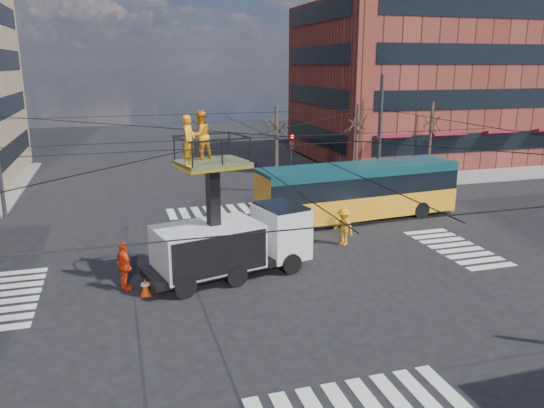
{
  "coord_description": "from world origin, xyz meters",
  "views": [
    {
      "loc": [
        -5.6,
        -20.85,
        8.66
      ],
      "look_at": [
        1.07,
        1.43,
        2.52
      ],
      "focal_mm": 35.0,
      "sensor_mm": 36.0,
      "label": 1
    }
  ],
  "objects_px": {
    "utility_truck": "(231,225)",
    "worker_ground": "(124,266)",
    "city_bus": "(358,190)",
    "flagger": "(344,227)",
    "traffic_cone": "(145,287)"
  },
  "relations": [
    {
      "from": "city_bus",
      "to": "worker_ground",
      "type": "bearing_deg",
      "value": -159.29
    },
    {
      "from": "utility_truck",
      "to": "city_bus",
      "type": "xyz_separation_m",
      "value": [
        8.7,
        6.03,
        -0.46
      ]
    },
    {
      "from": "traffic_cone",
      "to": "flagger",
      "type": "height_order",
      "value": "flagger"
    },
    {
      "from": "flagger",
      "to": "traffic_cone",
      "type": "bearing_deg",
      "value": -94.49
    },
    {
      "from": "city_bus",
      "to": "flagger",
      "type": "relative_size",
      "value": 6.46
    },
    {
      "from": "city_bus",
      "to": "worker_ground",
      "type": "xyz_separation_m",
      "value": [
        -13.08,
        -6.35,
        -0.72
      ]
    },
    {
      "from": "utility_truck",
      "to": "worker_ground",
      "type": "relative_size",
      "value": 3.67
    },
    {
      "from": "utility_truck",
      "to": "flagger",
      "type": "height_order",
      "value": "utility_truck"
    },
    {
      "from": "utility_truck",
      "to": "worker_ground",
      "type": "bearing_deg",
      "value": 170.51
    },
    {
      "from": "city_bus",
      "to": "traffic_cone",
      "type": "height_order",
      "value": "city_bus"
    },
    {
      "from": "utility_truck",
      "to": "worker_ground",
      "type": "height_order",
      "value": "utility_truck"
    },
    {
      "from": "utility_truck",
      "to": "city_bus",
      "type": "relative_size",
      "value": 0.61
    },
    {
      "from": "worker_ground",
      "to": "flagger",
      "type": "bearing_deg",
      "value": -98.36
    },
    {
      "from": "flagger",
      "to": "utility_truck",
      "type": "bearing_deg",
      "value": -93.26
    },
    {
      "from": "utility_truck",
      "to": "city_bus",
      "type": "bearing_deg",
      "value": 21.07
    }
  ]
}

